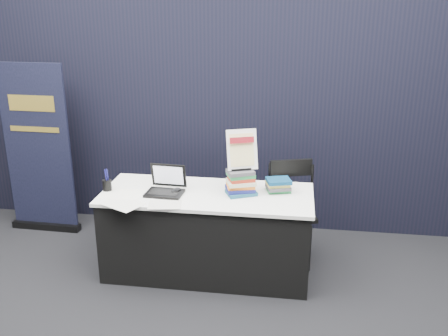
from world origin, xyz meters
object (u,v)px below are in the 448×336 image
Objects in this scene: book_stack_tall at (241,182)px; book_stack_short at (277,185)px; display_table at (207,232)px; info_sign at (242,150)px; pullup_banner at (39,159)px; laptop at (165,187)px; stacking_chair at (289,207)px.

book_stack_tall is 1.14× the size of book_stack_short.
book_stack_short is (0.59, 0.12, 0.43)m from display_table.
book_stack_short is 0.67× the size of info_sign.
book_stack_short is 2.48m from pullup_banner.
info_sign is (0.29, 0.05, 0.75)m from display_table.
book_stack_short is (0.94, 0.17, 0.00)m from laptop.
book_stack_tall is 0.32m from book_stack_short.
book_stack_tall is at bearing -110.58° from info_sign.
laptop is 0.18× the size of pullup_banner.
pullup_banner reaches higher than book_stack_tall.
book_stack_tall is 0.27m from info_sign.
pullup_banner is at bearing 161.75° from display_table.
book_stack_tall reaches higher than stacking_chair.
info_sign reaches higher than laptop.
pullup_banner is (-2.14, 0.59, -0.08)m from book_stack_tall.
display_table is 1.03× the size of pullup_banner.
laptop is 0.91× the size of info_sign.
book_stack_short is at bearing 19.08° from book_stack_tall.
pullup_banner is 2.57m from stacking_chair.
pullup_banner is at bearing 144.76° from info_sign.
stacking_chair is at bearing 15.85° from info_sign.
book_stack_tall reaches higher than book_stack_short.
info_sign is 0.20× the size of pullup_banner.
info_sign is (0.00, 0.03, 0.27)m from book_stack_tall.
info_sign is at bearing 11.83° from laptop.
pullup_banner is at bearing 164.57° from book_stack_tall.
display_table is 7.70× the size of book_stack_short.
pullup_banner is at bearing 159.62° from laptop.
display_table is 5.64× the size of laptop.
book_stack_tall is 0.29× the size of stacking_chair.
info_sign is (0.64, 0.10, 0.32)m from laptop.
display_table is at bearing 10.93° from laptop.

